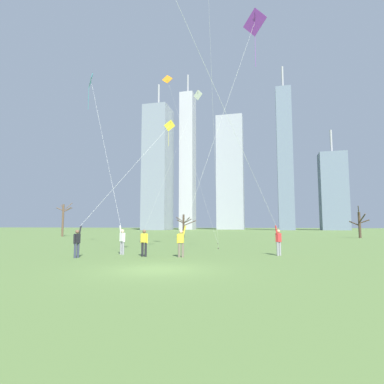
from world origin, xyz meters
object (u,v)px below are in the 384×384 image
kite_flyer_far_back_purple (200,184)px  distant_kite_low_near_trees_orange (170,90)px  bare_tree_leftmost (360,224)px  bare_tree_far_right_edge (184,225)px  kite_flyer_midfield_left_teal (111,185)px  kite_flyer_foreground_right_pink (266,212)px  bystander_strolling_midfield (144,241)px  kite_flyer_midfield_center_yellow (89,227)px  bare_tree_left_of_center (63,219)px  distant_kite_drifting_right_white (194,106)px

kite_flyer_far_back_purple → distant_kite_low_near_trees_orange: distant_kite_low_near_trees_orange is taller
bare_tree_leftmost → bare_tree_far_right_edge: 25.96m
kite_flyer_far_back_purple → kite_flyer_midfield_left_teal: kite_flyer_midfield_left_teal is taller
kite_flyer_foreground_right_pink → bystander_strolling_midfield: (-7.24, -1.63, -1.78)m
kite_flyer_midfield_center_yellow → kite_flyer_foreground_right_pink: (10.36, 2.71, 0.89)m
distant_kite_low_near_trees_orange → bare_tree_leftmost: distant_kite_low_near_trees_orange is taller
kite_flyer_midfield_left_teal → distant_kite_low_near_trees_orange: 15.23m
kite_flyer_midfield_center_yellow → kite_flyer_foreground_right_pink: bearing=14.6°
bare_tree_far_right_edge → kite_flyer_foreground_right_pink: bearing=-65.1°
kite_flyer_foreground_right_pink → bare_tree_left_of_center: kite_flyer_foreground_right_pink is taller
distant_kite_low_near_trees_orange → bare_tree_far_right_edge: 21.93m
kite_flyer_midfield_center_yellow → bare_tree_left_of_center: bearing=128.1°
kite_flyer_midfield_left_teal → distant_kite_low_near_trees_orange: bearing=83.5°
kite_flyer_far_back_purple → distant_kite_low_near_trees_orange: 18.14m
bystander_strolling_midfield → distant_kite_drifting_right_white: (-0.96, 16.71, 14.83)m
distant_kite_low_near_trees_orange → bare_tree_left_of_center: (-23.89, 15.96, -13.17)m
kite_flyer_far_back_purple → bare_tree_leftmost: 37.27m
kite_flyer_foreground_right_pink → bare_tree_far_right_edge: 30.31m
kite_flyer_midfield_left_teal → bare_tree_left_of_center: (-22.74, 26.07, -1.84)m
distant_kite_drifting_right_white → bare_tree_far_right_edge: bearing=110.2°
bare_tree_leftmost → bare_tree_left_of_center: bare_tree_left_of_center is taller
kite_flyer_far_back_purple → kite_flyer_midfield_center_yellow: 7.18m
distant_kite_drifting_right_white → bare_tree_left_of_center: bearing=154.9°
kite_flyer_far_back_purple → distant_kite_low_near_trees_orange: (-5.96, 12.44, 11.78)m
kite_flyer_midfield_center_yellow → bare_tree_leftmost: (23.19, 34.59, 0.31)m
kite_flyer_far_back_purple → kite_flyer_foreground_right_pink: 4.37m
distant_kite_drifting_right_white → bare_tree_leftmost: bearing=38.6°
kite_flyer_midfield_left_teal → bare_tree_far_right_edge: (-1.86, 26.56, -2.86)m
bare_tree_leftmost → distant_kite_drifting_right_white: bearing=-141.4°
distant_kite_drifting_right_white → bare_tree_left_of_center: size_ratio=3.06×
kite_flyer_far_back_purple → kite_flyer_midfield_center_yellow: size_ratio=1.54×
kite_flyer_foreground_right_pink → bare_tree_far_right_edge: size_ratio=4.49×
kite_flyer_far_back_purple → bare_tree_left_of_center: size_ratio=2.60×
bare_tree_leftmost → bare_tree_far_right_edge: size_ratio=1.34×
bystander_strolling_midfield → kite_flyer_midfield_left_teal: bearing=145.1°
kite_flyer_midfield_left_teal → bare_tree_left_of_center: kite_flyer_midfield_left_teal is taller
bare_tree_left_of_center → kite_flyer_foreground_right_pink: bearing=-38.7°
kite_flyer_midfield_left_teal → bare_tree_leftmost: 39.10m
kite_flyer_foreground_right_pink → distant_kite_low_near_trees_orange: size_ratio=0.88×
distant_kite_low_near_trees_orange → kite_flyer_midfield_center_yellow: bearing=-92.6°
kite_flyer_midfield_left_teal → distant_kite_drifting_right_white: size_ratio=0.92×
bare_tree_leftmost → bystander_strolling_midfield: bearing=-120.9°
bystander_strolling_midfield → bare_tree_far_right_edge: 29.65m
kite_flyer_midfield_left_teal → kite_flyer_far_back_purple: bearing=-18.1°
bare_tree_left_of_center → distant_kite_drifting_right_white: bearing=-25.1°
kite_flyer_far_back_purple → bare_tree_left_of_center: (-29.85, 28.40, -1.39)m
kite_flyer_midfield_center_yellow → bare_tree_leftmost: kite_flyer_midfield_center_yellow is taller
bystander_strolling_midfield → bare_tree_far_right_edge: size_ratio=0.46×
bare_tree_left_of_center → distant_kite_low_near_trees_orange: bearing=-33.7°
kite_flyer_midfield_left_teal → distant_kite_low_near_trees_orange: (1.15, 10.11, 11.33)m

